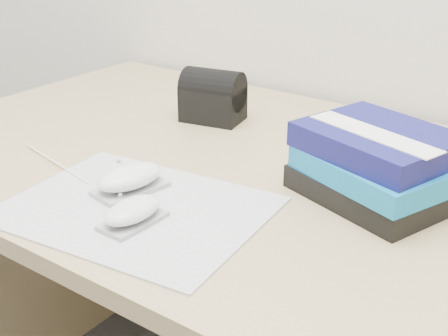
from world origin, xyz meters
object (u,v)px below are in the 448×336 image
Objects in this scene: desk at (326,289)px; book_stack at (377,165)px; mouse_front at (133,212)px; pouch at (213,96)px; mouse_rear at (130,179)px.

book_stack is (0.09, -0.05, 0.29)m from desk.
pouch is (-0.18, 0.42, 0.03)m from mouse_front.
desk is at bearing 150.94° from book_stack.
book_stack reaches higher than mouse_front.
pouch is at bearing 106.23° from mouse_rear.
pouch reaches higher than desk.
mouse_front reaches higher than desk.
mouse_rear is 1.25× the size of mouse_front.
mouse_rear is at bearing -73.77° from pouch.
mouse_rear is (-0.22, -0.26, 0.26)m from desk.
book_stack is (0.24, 0.28, 0.03)m from mouse_front.
mouse_front is (0.08, -0.07, -0.00)m from mouse_rear.
pouch is (-0.10, 0.34, 0.03)m from mouse_rear.
mouse_rear reaches higher than mouse_front.
mouse_front is 0.37m from book_stack.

